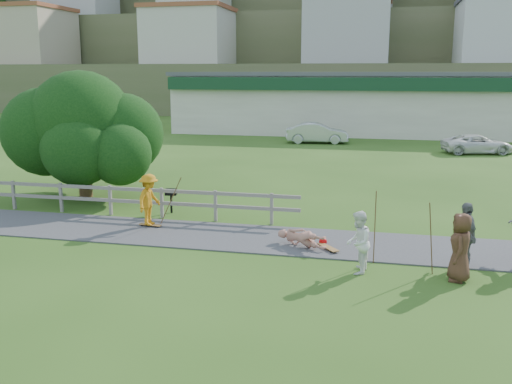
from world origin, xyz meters
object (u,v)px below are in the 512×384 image
spectator_b (465,235)px  bbq (171,201)px  skater_rider (149,202)px  spectator_c (460,247)px  tree (83,152)px  spectator_a (358,243)px  car_white (477,144)px  car_silver (317,133)px  skater_fallen (302,238)px

spectator_b → bbq: bearing=-129.0°
skater_rider → bbq: size_ratio=1.91×
spectator_c → tree: size_ratio=0.25×
spectator_c → bbq: (-9.58, 4.99, -0.42)m
skater_rider → spectator_a: bearing=-103.2°
skater_rider → tree: tree is taller
car_white → tree: (-17.86, -17.25, 1.26)m
car_white → tree: 24.87m
skater_rider → spectator_c: 9.98m
car_silver → skater_rider: bearing=167.3°
spectator_a → spectator_b: spectator_b is taller
skater_fallen → spectator_a: (1.73, -1.83, 0.53)m
car_white → tree: size_ratio=0.63×
skater_rider → skater_fallen: skater_rider is taller
skater_rider → car_silver: (2.67, 24.26, -0.12)m
skater_fallen → spectator_b: 4.59m
spectator_c → car_white: bearing=178.6°
spectator_b → car_silver: (-7.11, 26.14, -0.15)m
skater_rider → bbq: skater_rider is taller
skater_rider → car_silver: size_ratio=0.38×
spectator_a → car_white: spectator_a is taller
skater_fallen → spectator_c: 4.65m
spectator_b → tree: size_ratio=0.26×
tree → bbq: tree is taller
skater_rider → tree: bearing=58.8°
spectator_b → car_white: bearing=154.1°
spectator_c → car_white: 24.37m
tree → car_white: bearing=44.0°
skater_rider → spectator_a: 7.62m
spectator_a → spectator_b: 2.94m
spectator_c → skater_rider: bearing=-99.6°
car_white → bbq: car_white is taller
skater_fallen → car_white: car_white is taller
car_white → spectator_a: bearing=151.9°
car_silver → car_white: 11.09m
skater_fallen → spectator_c: bearing=-84.8°
skater_fallen → car_white: bearing=8.8°
skater_fallen → car_silver: car_silver is taller
skater_fallen → bbq: bbq is taller
spectator_a → bbq: 8.67m
spectator_b → tree: bearing=-129.1°
skater_rider → spectator_a: skater_rider is taller
skater_rider → car_silver: skater_rider is taller
spectator_a → skater_fallen: bearing=-130.8°
skater_fallen → spectator_b: bearing=-71.2°
car_silver → spectator_c: bearing=-172.2°
tree → skater_rider: bearing=-40.5°
spectator_b → bbq: 10.59m
car_white → skater_rider: bearing=134.3°
spectator_c → spectator_b: bearing=174.5°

